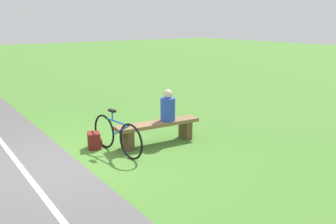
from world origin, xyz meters
TOP-DOWN VIEW (x-y plane):
  - ground_plane at (0.00, 0.00)m, footprint 80.00×80.00m
  - bench at (-2.34, 0.17)m, footprint 2.06×0.64m
  - person_seated at (-2.61, 0.20)m, footprint 0.38×0.38m
  - bicycle at (-1.28, 0.17)m, footprint 0.21×1.73m
  - backpack at (-1.03, -0.41)m, footprint 0.38×0.40m

SIDE VIEW (x-z plane):
  - ground_plane at x=0.00m, z-range 0.00..0.00m
  - backpack at x=-1.03m, z-range 0.00..0.36m
  - bench at x=-2.34m, z-range 0.10..0.62m
  - bicycle at x=-1.28m, z-range -0.07..0.86m
  - person_seated at x=-2.61m, z-range 0.46..1.19m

